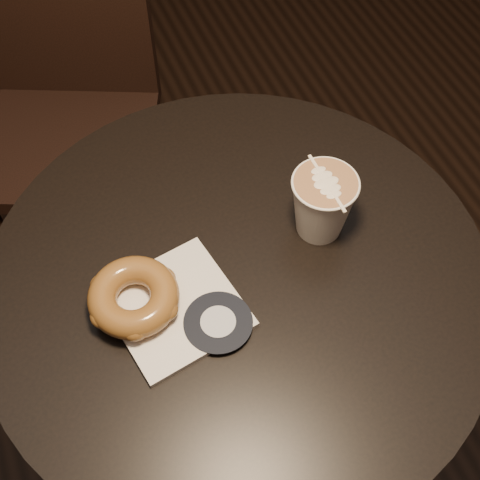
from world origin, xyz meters
The scene contains 5 objects.
cafe_table centered at (0.00, 0.00, 0.55)m, with size 0.70×0.70×0.75m.
chair centered at (-0.10, 0.72, 0.52)m, with size 0.49×0.49×0.93m.
pastry_bag centered at (-0.10, -0.02, 0.75)m, with size 0.16×0.16×0.01m, color silver.
doughnut centered at (-0.14, 0.01, 0.78)m, with size 0.12×0.12×0.04m, color brown.
latte_cup centered at (0.14, 0.03, 0.80)m, with size 0.09×0.09×0.10m, color silver, non-canonical shape.
Camera 1 is at (-0.18, -0.43, 1.53)m, focal length 50.00 mm.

